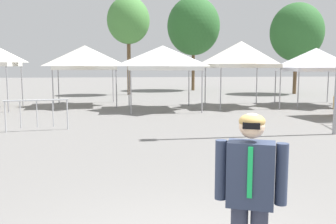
{
  "coord_description": "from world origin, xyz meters",
  "views": [
    {
      "loc": [
        -0.66,
        -3.59,
        2.2
      ],
      "look_at": [
        0.25,
        3.56,
        1.3
      ],
      "focal_mm": 39.58,
      "sensor_mm": 36.0,
      "label": 1
    }
  ],
  "objects_px": {
    "canopy_tent_left_of_center": "(163,58)",
    "canopy_tent_behind_left": "(316,60)",
    "canopy_tent_right_of_center": "(85,58)",
    "tree_behind_tents_center": "(194,26)",
    "crowd_barrier_mid_lot": "(37,109)",
    "canopy_tent_behind_right": "(241,55)",
    "tree_behind_tents_right": "(297,32)",
    "tree_behind_tents_left": "(128,21)",
    "person_foreground": "(250,194)"
  },
  "relations": [
    {
      "from": "canopy_tent_left_of_center",
      "to": "person_foreground",
      "type": "xyz_separation_m",
      "value": [
        -0.94,
        -15.48,
        -1.57
      ]
    },
    {
      "from": "canopy_tent_right_of_center",
      "to": "tree_behind_tents_center",
      "type": "relative_size",
      "value": 0.43
    },
    {
      "from": "canopy_tent_right_of_center",
      "to": "tree_behind_tents_center",
      "type": "bearing_deg",
      "value": 55.37
    },
    {
      "from": "person_foreground",
      "to": "tree_behind_tents_right",
      "type": "xyz_separation_m",
      "value": [
        12.52,
        24.75,
        3.78
      ]
    },
    {
      "from": "canopy_tent_behind_left",
      "to": "crowd_barrier_mid_lot",
      "type": "distance_m",
      "value": 15.13
    },
    {
      "from": "canopy_tent_behind_left",
      "to": "tree_behind_tents_left",
      "type": "distance_m",
      "value": 13.95
    },
    {
      "from": "canopy_tent_behind_left",
      "to": "crowd_barrier_mid_lot",
      "type": "relative_size",
      "value": 1.73
    },
    {
      "from": "tree_behind_tents_right",
      "to": "tree_behind_tents_center",
      "type": "distance_m",
      "value": 8.94
    },
    {
      "from": "canopy_tent_left_of_center",
      "to": "tree_behind_tents_left",
      "type": "bearing_deg",
      "value": 98.4
    },
    {
      "from": "canopy_tent_right_of_center",
      "to": "canopy_tent_left_of_center",
      "type": "height_order",
      "value": "canopy_tent_right_of_center"
    },
    {
      "from": "canopy_tent_right_of_center",
      "to": "tree_behind_tents_right",
      "type": "relative_size",
      "value": 0.5
    },
    {
      "from": "canopy_tent_right_of_center",
      "to": "canopy_tent_behind_left",
      "type": "distance_m",
      "value": 12.73
    },
    {
      "from": "tree_behind_tents_center",
      "to": "tree_behind_tents_right",
      "type": "bearing_deg",
      "value": -36.3
    },
    {
      "from": "tree_behind_tents_center",
      "to": "crowd_barrier_mid_lot",
      "type": "bearing_deg",
      "value": -114.84
    },
    {
      "from": "canopy_tent_left_of_center",
      "to": "canopy_tent_behind_left",
      "type": "height_order",
      "value": "canopy_tent_left_of_center"
    },
    {
      "from": "tree_behind_tents_left",
      "to": "crowd_barrier_mid_lot",
      "type": "xyz_separation_m",
      "value": [
        -3.48,
        -15.66,
        -4.82
      ]
    },
    {
      "from": "canopy_tent_behind_right",
      "to": "tree_behind_tents_right",
      "type": "distance_m",
      "value": 11.34
    },
    {
      "from": "tree_behind_tents_right",
      "to": "crowd_barrier_mid_lot",
      "type": "relative_size",
      "value": 3.4
    },
    {
      "from": "canopy_tent_left_of_center",
      "to": "tree_behind_tents_center",
      "type": "height_order",
      "value": "tree_behind_tents_center"
    },
    {
      "from": "canopy_tent_behind_right",
      "to": "canopy_tent_behind_left",
      "type": "relative_size",
      "value": 0.98
    },
    {
      "from": "canopy_tent_right_of_center",
      "to": "crowd_barrier_mid_lot",
      "type": "bearing_deg",
      "value": -96.49
    },
    {
      "from": "canopy_tent_behind_left",
      "to": "person_foreground",
      "type": "xyz_separation_m",
      "value": [
        -9.54,
        -16.27,
        -1.52
      ]
    },
    {
      "from": "canopy_tent_behind_left",
      "to": "person_foreground",
      "type": "height_order",
      "value": "canopy_tent_behind_left"
    },
    {
      "from": "canopy_tent_behind_left",
      "to": "tree_behind_tents_right",
      "type": "distance_m",
      "value": 9.27
    },
    {
      "from": "tree_behind_tents_right",
      "to": "canopy_tent_behind_left",
      "type": "bearing_deg",
      "value": -109.4
    },
    {
      "from": "canopy_tent_behind_left",
      "to": "tree_behind_tents_left",
      "type": "xyz_separation_m",
      "value": [
        -10.07,
        9.16,
        3.03
      ]
    },
    {
      "from": "tree_behind_tents_right",
      "to": "tree_behind_tents_center",
      "type": "height_order",
      "value": "tree_behind_tents_center"
    },
    {
      "from": "canopy_tent_behind_left",
      "to": "tree_behind_tents_center",
      "type": "distance_m",
      "value": 14.71
    },
    {
      "from": "canopy_tent_behind_right",
      "to": "canopy_tent_behind_left",
      "type": "distance_m",
      "value": 4.28
    },
    {
      "from": "canopy_tent_right_of_center",
      "to": "tree_behind_tents_left",
      "type": "bearing_deg",
      "value": 71.47
    },
    {
      "from": "crowd_barrier_mid_lot",
      "to": "tree_behind_tents_left",
      "type": "bearing_deg",
      "value": 77.47
    },
    {
      "from": "canopy_tent_left_of_center",
      "to": "canopy_tent_behind_left",
      "type": "relative_size",
      "value": 0.97
    },
    {
      "from": "person_foreground",
      "to": "tree_behind_tents_left",
      "type": "distance_m",
      "value": 25.84
    },
    {
      "from": "canopy_tent_behind_left",
      "to": "crowd_barrier_mid_lot",
      "type": "bearing_deg",
      "value": -154.37
    },
    {
      "from": "tree_behind_tents_center",
      "to": "tree_behind_tents_left",
      "type": "bearing_deg",
      "value": -142.13
    },
    {
      "from": "tree_behind_tents_right",
      "to": "tree_behind_tents_left",
      "type": "height_order",
      "value": "tree_behind_tents_left"
    },
    {
      "from": "canopy_tent_behind_right",
      "to": "tree_behind_tents_right",
      "type": "bearing_deg",
      "value": 49.43
    },
    {
      "from": "canopy_tent_behind_right",
      "to": "person_foreground",
      "type": "bearing_deg",
      "value": -107.94
    },
    {
      "from": "canopy_tent_right_of_center",
      "to": "tree_behind_tents_center",
      "type": "xyz_separation_m",
      "value": [
        8.46,
        12.25,
        3.08
      ]
    },
    {
      "from": "crowd_barrier_mid_lot",
      "to": "person_foreground",
      "type": "bearing_deg",
      "value": -67.69
    },
    {
      "from": "tree_behind_tents_left",
      "to": "canopy_tent_left_of_center",
      "type": "bearing_deg",
      "value": -81.6
    },
    {
      "from": "canopy_tent_right_of_center",
      "to": "person_foreground",
      "type": "xyz_separation_m",
      "value": [
        3.1,
        -17.76,
        -1.62
      ]
    },
    {
      "from": "canopy_tent_left_of_center",
      "to": "canopy_tent_behind_left",
      "type": "distance_m",
      "value": 8.63
    },
    {
      "from": "canopy_tent_behind_left",
      "to": "tree_behind_tents_right",
      "type": "bearing_deg",
      "value": 70.6
    },
    {
      "from": "canopy_tent_right_of_center",
      "to": "tree_behind_tents_center",
      "type": "distance_m",
      "value": 15.2
    },
    {
      "from": "canopy_tent_right_of_center",
      "to": "tree_behind_tents_right",
      "type": "height_order",
      "value": "tree_behind_tents_right"
    },
    {
      "from": "canopy_tent_left_of_center",
      "to": "canopy_tent_behind_right",
      "type": "height_order",
      "value": "canopy_tent_behind_right"
    },
    {
      "from": "person_foreground",
      "to": "tree_behind_tents_right",
      "type": "height_order",
      "value": "tree_behind_tents_right"
    },
    {
      "from": "canopy_tent_right_of_center",
      "to": "canopy_tent_behind_right",
      "type": "xyz_separation_m",
      "value": [
        8.36,
        -1.49,
        0.16
      ]
    },
    {
      "from": "canopy_tent_right_of_center",
      "to": "canopy_tent_left_of_center",
      "type": "bearing_deg",
      "value": -29.46
    }
  ]
}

